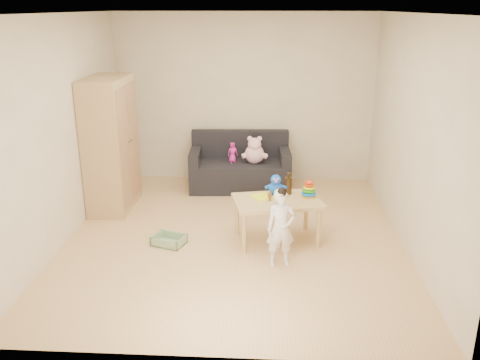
# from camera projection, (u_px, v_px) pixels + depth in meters

# --- Properties ---
(room) EXTENTS (4.50, 4.50, 4.50)m
(room) POSITION_uv_depth(u_px,v_px,m) (234.00, 133.00, 5.77)
(room) COLOR #DEAB77
(room) RESTS_ON ground
(wardrobe) EXTENTS (0.50, 1.00, 1.80)m
(wardrobe) POSITION_uv_depth(u_px,v_px,m) (111.00, 144.00, 6.86)
(wardrobe) COLOR tan
(wardrobe) RESTS_ON ground
(sofa) EXTENTS (1.55, 0.83, 0.42)m
(sofa) POSITION_uv_depth(u_px,v_px,m) (240.00, 175.00, 7.80)
(sofa) COLOR black
(sofa) RESTS_ON ground
(play_table) EXTENTS (1.12, 0.84, 0.53)m
(play_table) POSITION_uv_depth(u_px,v_px,m) (277.00, 220.00, 6.02)
(play_table) COLOR tan
(play_table) RESTS_ON ground
(storage_bin) EXTENTS (0.43, 0.37, 0.11)m
(storage_bin) POSITION_uv_depth(u_px,v_px,m) (169.00, 240.00, 5.99)
(storage_bin) COLOR #84A477
(storage_bin) RESTS_ON ground
(toddler) EXTENTS (0.35, 0.26, 0.84)m
(toddler) POSITION_uv_depth(u_px,v_px,m) (281.00, 229.00, 5.40)
(toddler) COLOR white
(toddler) RESTS_ON ground
(pink_bear) EXTENTS (0.38, 0.35, 0.35)m
(pink_bear) POSITION_uv_depth(u_px,v_px,m) (254.00, 152.00, 7.60)
(pink_bear) COLOR #FFBBD0
(pink_bear) RESTS_ON sofa
(doll) EXTENTS (0.18, 0.15, 0.30)m
(doll) POSITION_uv_depth(u_px,v_px,m) (233.00, 152.00, 7.66)
(doll) COLOR #DC299B
(doll) RESTS_ON sofa
(ring_stacker) EXTENTS (0.17, 0.17, 0.20)m
(ring_stacker) POSITION_uv_depth(u_px,v_px,m) (309.00, 190.00, 6.00)
(ring_stacker) COLOR #F6AB0C
(ring_stacker) RESTS_ON play_table
(brown_bottle) EXTENTS (0.09, 0.09, 0.26)m
(brown_bottle) POSITION_uv_depth(u_px,v_px,m) (288.00, 185.00, 6.09)
(brown_bottle) COLOR black
(brown_bottle) RESTS_ON play_table
(blue_plush) EXTENTS (0.26, 0.24, 0.26)m
(blue_plush) POSITION_uv_depth(u_px,v_px,m) (276.00, 184.00, 6.05)
(blue_plush) COLOR blue
(blue_plush) RESTS_ON play_table
(wooden_figure) EXTENTS (0.06, 0.05, 0.12)m
(wooden_figure) POSITION_uv_depth(u_px,v_px,m) (270.00, 196.00, 5.88)
(wooden_figure) COLOR brown
(wooden_figure) RESTS_ON play_table
(yellow_book) EXTENTS (0.29, 0.29, 0.02)m
(yellow_book) POSITION_uv_depth(u_px,v_px,m) (262.00, 197.00, 6.00)
(yellow_book) COLOR #F7FF1A
(yellow_book) RESTS_ON play_table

